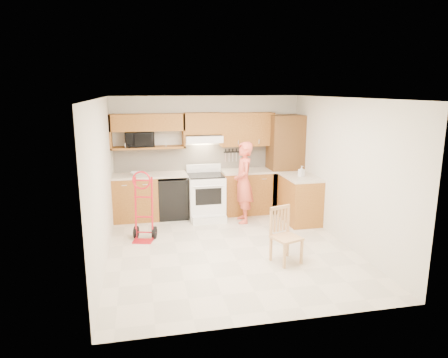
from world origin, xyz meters
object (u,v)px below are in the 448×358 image
object	(u,v)px
microwave	(139,139)
dining_chair	(287,236)
range	(206,193)
hand_truck	(143,210)
person	(244,182)

from	to	relation	value
microwave	dining_chair	xyz separation A→B (m)	(2.16, -2.78, -1.21)
range	hand_truck	xyz separation A→B (m)	(-1.30, -1.01, 0.03)
person	range	bearing A→B (deg)	-114.14
range	hand_truck	distance (m)	1.65
microwave	hand_truck	world-z (taller)	microwave
hand_truck	dining_chair	size ratio (longest dim) A/B	1.31
person	hand_truck	xyz separation A→B (m)	(-1.99, -0.64, -0.25)
range	hand_truck	size ratio (longest dim) A/B	0.95
range	person	xyz separation A→B (m)	(0.69, -0.37, 0.28)
microwave	range	bearing A→B (deg)	-22.08
range	dining_chair	xyz separation A→B (m)	(0.85, -2.42, -0.11)
hand_truck	person	bearing A→B (deg)	33.09
person	hand_truck	bearing A→B (deg)	-67.87
microwave	dining_chair	distance (m)	3.72
range	person	size ratio (longest dim) A/B	0.66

